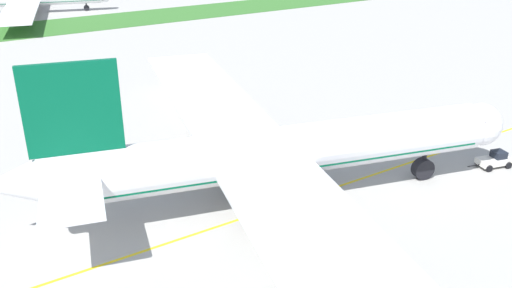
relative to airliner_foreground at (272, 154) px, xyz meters
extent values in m
plane|color=#ADAAA5|center=(-1.40, 0.85, -6.15)|extent=(600.00, 600.00, 0.00)
cube|color=yellow|center=(-1.40, -1.09, -6.15)|extent=(280.00, 0.36, 0.01)
cube|color=#38722D|center=(-1.40, 116.76, -6.10)|extent=(320.00, 24.00, 0.10)
cylinder|color=white|center=(0.90, -0.24, 0.17)|extent=(49.70, 18.13, 5.62)
cube|color=#055938|center=(0.90, -0.24, -0.82)|extent=(47.66, 17.19, 0.67)
sphere|color=white|center=(26.53, -6.98, 0.17)|extent=(5.34, 5.34, 5.34)
cone|color=white|center=(-25.68, 6.75, 0.59)|extent=(7.19, 6.19, 4.78)
cube|color=#055938|center=(-19.37, 5.09, 7.47)|extent=(8.83, 2.83, 8.99)
cube|color=white|center=(-18.91, 10.78, 1.01)|extent=(7.60, 10.09, 0.39)
cube|color=white|center=(-21.77, -0.09, 1.01)|extent=(7.60, 10.09, 0.39)
cube|color=white|center=(4.91, 24.84, -0.54)|extent=(22.04, 46.24, 0.45)
cylinder|color=#B7BABF|center=(3.79, 14.68, -2.24)|extent=(5.95, 4.35, 3.09)
cylinder|color=black|center=(6.37, 14.00, -2.24)|extent=(1.27, 3.26, 3.24)
cylinder|color=#B7BABF|center=(-3.92, -14.65, -2.24)|extent=(5.95, 4.35, 3.09)
cylinder|color=black|center=(-1.34, -15.33, -2.24)|extent=(1.27, 3.26, 3.24)
cylinder|color=black|center=(19.24, -5.06, -3.73)|extent=(0.59, 0.59, 2.18)
cylinder|color=black|center=(19.24, -5.06, -4.82)|extent=(2.89, 1.84, 2.67)
cylinder|color=black|center=(-2.21, 3.63, -3.73)|extent=(0.59, 0.59, 2.18)
cylinder|color=black|center=(-2.21, 3.63, -4.82)|extent=(2.89, 1.84, 2.67)
cylinder|color=black|center=(-3.71, -2.07, -3.73)|extent=(0.59, 0.59, 2.18)
cylinder|color=black|center=(-3.71, -2.07, -4.82)|extent=(2.89, 1.84, 2.67)
cube|color=black|center=(25.71, -6.76, 0.87)|extent=(2.97, 4.58, 1.01)
sphere|color=black|center=(-16.74, 7.25, 0.67)|extent=(0.39, 0.39, 0.39)
sphere|color=black|center=(-13.07, 6.28, 0.67)|extent=(0.39, 0.39, 0.39)
sphere|color=black|center=(-9.41, 5.32, 0.67)|extent=(0.39, 0.39, 0.39)
sphere|color=black|center=(-5.74, 4.35, 0.67)|extent=(0.39, 0.39, 0.39)
sphere|color=black|center=(-2.07, 3.39, 0.67)|extent=(0.39, 0.39, 0.39)
sphere|color=black|center=(1.60, 2.43, 0.67)|extent=(0.39, 0.39, 0.39)
sphere|color=black|center=(5.27, 1.46, 0.67)|extent=(0.39, 0.39, 0.39)
sphere|color=black|center=(8.94, 0.50, 0.67)|extent=(0.39, 0.39, 0.39)
sphere|color=black|center=(12.61, -0.47, 0.67)|extent=(0.39, 0.39, 0.39)
sphere|color=black|center=(16.27, -1.43, 0.67)|extent=(0.39, 0.39, 0.39)
sphere|color=black|center=(19.94, -2.40, 0.67)|extent=(0.39, 0.39, 0.39)
cube|color=white|center=(29.62, -7.79, -5.31)|extent=(4.72, 3.15, 0.78)
cube|color=black|center=(30.25, -7.96, -4.48)|extent=(1.91, 1.96, 0.90)
cylinder|color=black|center=(26.67, -7.01, -5.55)|extent=(1.77, 0.57, 0.12)
cylinder|color=black|center=(27.89, -8.43, -5.70)|extent=(0.96, 0.57, 0.90)
cylinder|color=black|center=(28.43, -6.38, -5.70)|extent=(0.96, 0.57, 0.90)
cylinder|color=black|center=(30.82, -9.20, -5.70)|extent=(0.96, 0.57, 0.90)
cylinder|color=black|center=(31.36, -7.15, -5.70)|extent=(0.96, 0.57, 0.90)
cylinder|color=black|center=(-2.57, 0.19, -5.77)|extent=(0.11, 0.11, 0.78)
cylinder|color=#BFE519|center=(-2.63, 0.07, -5.13)|extent=(0.09, 0.09, 0.50)
cylinder|color=black|center=(-2.48, 0.35, -5.77)|extent=(0.11, 0.11, 0.78)
cylinder|color=#BFE519|center=(-2.42, 0.47, -5.13)|extent=(0.09, 0.09, 0.50)
cube|color=#BFE519|center=(-2.53, 0.27, -5.10)|extent=(0.39, 0.47, 0.55)
sphere|color=#8C6647|center=(-2.53, 0.27, -4.71)|extent=(0.21, 0.21, 0.21)
cube|color=black|center=(-1.27, 60.56, -4.57)|extent=(4.03, 2.59, 2.26)
cube|color=black|center=(-3.68, 60.28, -4.77)|extent=(1.71, 2.23, 1.86)
cube|color=#263347|center=(-4.36, 60.20, -4.40)|extent=(0.29, 1.81, 0.82)
cylinder|color=black|center=(-3.55, 59.21, -5.70)|extent=(0.93, 0.40, 0.90)
cylinder|color=black|center=(-3.81, 61.35, -5.70)|extent=(0.93, 0.40, 0.90)
cylinder|color=black|center=(-0.20, 59.60, -5.70)|extent=(0.93, 0.40, 0.90)
cylinder|color=black|center=(-0.45, 61.74, -5.70)|extent=(0.93, 0.40, 0.90)
cylinder|color=white|center=(4.96, 143.18, -1.84)|extent=(42.96, 15.40, 3.84)
cube|color=#055938|center=(4.96, 143.18, -2.51)|extent=(41.20, 14.64, 0.46)
cube|color=white|center=(-2.92, 123.05, -2.32)|extent=(19.76, 40.31, 0.31)
cylinder|color=#B7BABF|center=(0.71, 131.19, -3.48)|extent=(4.08, 3.01, 2.11)
cylinder|color=black|center=(2.46, 130.70, -3.48)|extent=(0.90, 2.22, 2.22)
cylinder|color=black|center=(20.89, 138.73, -4.50)|extent=(0.40, 0.40, 1.49)
cylinder|color=black|center=(20.89, 138.73, -5.24)|extent=(1.98, 1.28, 1.82)
cylinder|color=black|center=(2.15, 146.06, -4.50)|extent=(0.40, 0.40, 1.49)
cylinder|color=black|center=(2.15, 146.06, -5.24)|extent=(1.98, 1.28, 1.82)
cylinder|color=black|center=(1.06, 142.18, -4.50)|extent=(0.40, 0.40, 1.49)
cylinder|color=black|center=(1.06, 142.18, -5.24)|extent=(1.98, 1.28, 1.82)
camera|label=1|loc=(-30.97, -44.72, 24.74)|focal=38.16mm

